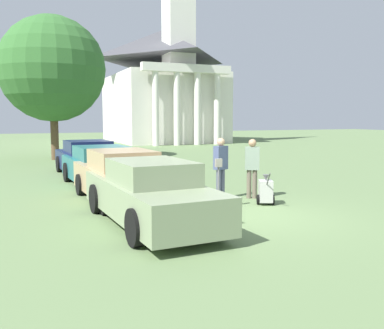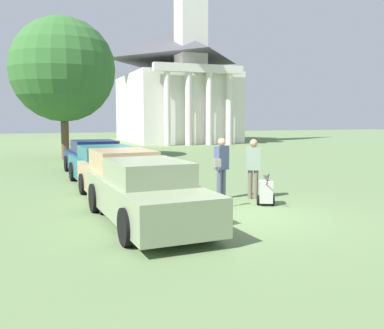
% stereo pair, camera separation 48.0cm
% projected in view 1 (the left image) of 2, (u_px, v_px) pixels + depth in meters
% --- Properties ---
extents(ground_plane, '(120.00, 120.00, 0.00)m').
position_uv_depth(ground_plane, '(244.00, 216.00, 10.55)').
color(ground_plane, '#607A4C').
extents(parked_car_sage, '(2.13, 5.23, 1.47)m').
position_uv_depth(parked_car_sage, '(149.00, 194.00, 9.75)').
color(parked_car_sage, gray).
rests_on(parked_car_sage, ground_plane).
extents(parked_car_tan, '(2.14, 5.01, 1.50)m').
position_uv_depth(parked_car_tan, '(121.00, 178.00, 12.33)').
color(parked_car_tan, tan).
rests_on(parked_car_tan, ground_plane).
extents(parked_car_teal, '(2.28, 5.11, 1.42)m').
position_uv_depth(parked_car_teal, '(101.00, 167.00, 15.13)').
color(parked_car_teal, '#23666B').
rests_on(parked_car_teal, ground_plane).
extents(parked_car_navy, '(2.27, 4.84, 1.46)m').
position_uv_depth(parked_car_navy, '(87.00, 159.00, 18.07)').
color(parked_car_navy, '#19234C').
rests_on(parked_car_navy, ground_plane).
extents(parking_meter, '(0.18, 0.09, 1.34)m').
position_uv_depth(parking_meter, '(219.00, 174.00, 11.30)').
color(parking_meter, slate).
rests_on(parking_meter, ground_plane).
extents(person_worker, '(0.47, 0.36, 1.82)m').
position_uv_depth(person_worker, '(221.00, 164.00, 12.71)').
color(person_worker, '#515670').
rests_on(person_worker, ground_plane).
extents(person_supervisor, '(0.47, 0.39, 1.79)m').
position_uv_depth(person_supervisor, '(252.00, 164.00, 12.77)').
color(person_supervisor, '#665B4C').
rests_on(person_supervisor, ground_plane).
extents(equipment_cart, '(0.60, 0.98, 1.00)m').
position_uv_depth(equipment_cart, '(266.00, 191.00, 11.91)').
color(equipment_cart, '#B2B2AD').
rests_on(equipment_cart, ground_plane).
extents(church, '(9.81, 13.89, 26.67)m').
position_uv_depth(church, '(163.00, 78.00, 42.83)').
color(church, silver).
rests_on(church, ground_plane).
extents(shade_tree, '(5.91, 5.91, 8.09)m').
position_uv_depth(shade_tree, '(52.00, 69.00, 24.01)').
color(shade_tree, brown).
rests_on(shade_tree, ground_plane).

